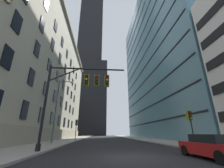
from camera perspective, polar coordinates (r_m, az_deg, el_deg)
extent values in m
cube|color=black|center=(9.87, 7.73, -27.60)|extent=(102.00, 160.00, 0.10)
cube|color=#B2A88E|center=(38.60, -30.76, 3.43)|extent=(16.17, 56.91, 29.05)
cube|color=#9E937A|center=(42.76, -16.56, 20.72)|extent=(0.70, 56.91, 0.60)
cube|color=#9E937A|center=(33.22, -21.42, -18.59)|extent=(0.50, 56.91, 2.20)
cube|color=black|center=(19.89, -31.95, -8.93)|extent=(0.14, 1.40, 2.20)
cube|color=black|center=(24.42, -26.84, -11.18)|extent=(0.14, 1.40, 2.20)
cube|color=black|center=(29.10, -23.30, -12.67)|extent=(0.14, 1.40, 2.20)
cube|color=black|center=(33.87, -20.72, -13.71)|extent=(0.14, 1.40, 2.20)
cube|color=black|center=(38.71, -18.77, -14.48)|extent=(0.14, 1.40, 2.20)
cube|color=black|center=(43.57, -17.24, -15.06)|extent=(0.14, 1.40, 2.20)
cube|color=black|center=(48.47, -16.02, -15.52)|extent=(0.14, 1.40, 2.20)
cube|color=black|center=(16.87, -36.78, 8.61)|extent=(0.14, 1.40, 2.20)
cube|color=black|center=(20.86, -29.93, 2.41)|extent=(0.14, 1.40, 2.20)
cube|color=black|center=(25.21, -25.41, -1.75)|extent=(0.14, 1.40, 2.20)
cube|color=black|center=(29.77, -22.24, -4.66)|extent=(0.14, 1.40, 2.20)
cube|color=black|center=(34.45, -19.90, -6.78)|extent=(0.14, 1.40, 2.20)
cube|color=black|center=(39.21, -18.11, -8.38)|extent=(0.14, 1.40, 2.20)
cube|color=black|center=(44.02, -16.70, -9.62)|extent=(0.14, 1.40, 2.20)
cube|color=black|center=(48.88, -15.56, -10.62)|extent=(0.14, 1.40, 2.20)
cube|color=black|center=(18.96, -34.10, 20.02)|extent=(0.14, 1.40, 2.20)
cube|color=black|center=(22.58, -28.13, 12.38)|extent=(0.14, 1.40, 2.20)
cube|color=black|center=(26.66, -24.12, 6.88)|extent=(0.14, 1.40, 2.20)
cube|color=black|center=(31.00, -21.26, 2.86)|extent=(0.14, 1.40, 2.20)
cube|color=black|center=(35.52, -19.13, -0.16)|extent=(0.14, 1.40, 2.20)
cube|color=black|center=(40.15, -17.49, -2.50)|extent=(0.14, 1.40, 2.20)
cube|color=black|center=(44.87, -16.19, -4.34)|extent=(0.14, 1.40, 2.20)
cube|color=black|center=(49.63, -15.13, -5.83)|extent=(0.14, 1.40, 2.20)
cube|color=black|center=(24.90, -26.52, 20.71)|extent=(0.14, 1.40, 2.20)
cube|color=black|center=(28.65, -22.95, 14.47)|extent=(0.14, 1.40, 2.20)
cube|color=black|center=(32.73, -20.37, 9.69)|extent=(0.14, 1.40, 2.20)
cube|color=black|center=(37.04, -18.43, 5.99)|extent=(0.14, 1.40, 2.20)
cube|color=black|center=(41.50, -16.91, 3.06)|extent=(0.14, 1.40, 2.20)
cube|color=black|center=(46.08, -15.71, 0.70)|extent=(0.14, 1.40, 2.20)
cube|color=black|center=(50.73, -14.72, -1.22)|extent=(0.14, 1.40, 2.20)
cube|color=black|center=(27.66, -25.07, 27.49)|extent=(0.14, 1.40, 2.20)
cube|color=black|center=(31.08, -21.88, 20.97)|extent=(0.14, 1.40, 2.20)
cube|color=black|center=(34.88, -19.54, 15.76)|extent=(0.14, 1.40, 2.20)
cube|color=black|center=(38.95, -17.77, 11.59)|extent=(0.14, 1.40, 2.20)
cube|color=black|center=(43.22, -16.37, 8.22)|extent=(0.14, 1.40, 2.20)
cube|color=black|center=(47.63, -15.25, 5.46)|extent=(0.14, 1.40, 2.20)
cube|color=black|center=(52.14, -14.33, 3.17)|extent=(0.14, 1.40, 2.20)
cube|color=black|center=(96.51, -9.87, -5.99)|extent=(24.70, 24.70, 46.31)
cube|color=black|center=(122.55, -8.26, 20.82)|extent=(17.29, 17.29, 67.37)
cube|color=teal|center=(50.61, 20.94, 9.80)|extent=(16.39, 48.06, 49.86)
cube|color=black|center=(41.64, 13.85, -15.20)|extent=(0.12, 47.06, 0.24)
cube|color=black|center=(42.08, 13.41, -9.77)|extent=(0.12, 47.06, 0.24)
cube|color=black|center=(42.89, 13.00, -4.50)|extent=(0.12, 47.06, 0.24)
cube|color=black|center=(44.05, 12.61, 0.53)|extent=(0.12, 47.06, 0.24)
cube|color=black|center=(45.53, 12.25, 5.27)|extent=(0.12, 47.06, 0.24)
cube|color=black|center=(47.31, 11.90, 9.69)|extent=(0.12, 47.06, 0.24)
cube|color=black|center=(49.34, 11.58, 13.76)|extent=(0.12, 47.06, 0.24)
cube|color=black|center=(51.61, 11.27, 17.49)|extent=(0.12, 47.06, 0.24)
cube|color=black|center=(54.08, 10.97, 20.89)|extent=(0.12, 47.06, 0.24)
cube|color=black|center=(56.72, 10.69, 23.99)|extent=(0.12, 47.06, 0.24)
cube|color=black|center=(59.51, 10.43, 26.80)|extent=(0.12, 47.06, 0.24)
cylinder|color=black|center=(12.70, -25.57, -7.27)|extent=(0.20, 0.20, 6.98)
cylinder|color=black|center=(12.54, -27.85, -21.84)|extent=(0.36, 0.36, 0.50)
cylinder|color=black|center=(12.95, -9.68, 6.04)|extent=(6.57, 0.14, 0.14)
cylinder|color=black|center=(13.04, -18.50, 3.74)|extent=(2.70, 0.10, 1.38)
cylinder|color=black|center=(12.83, -10.12, 4.83)|extent=(0.04, 0.04, 0.60)
cube|color=black|center=(12.55, -10.32, 1.70)|extent=(0.30, 0.30, 0.90)
cube|color=olive|center=(12.71, -10.26, 1.43)|extent=(0.40, 0.40, 1.04)
sphere|color=#450808|center=(12.50, -10.31, 3.16)|extent=(0.20, 0.20, 0.20)
sphere|color=yellow|center=(12.40, -10.39, 1.97)|extent=(0.20, 0.20, 0.20)
sphere|color=#083D10|center=(12.30, -10.46, 0.75)|extent=(0.20, 0.20, 0.20)
cylinder|color=black|center=(12.77, -6.08, 4.74)|extent=(0.04, 0.04, 0.60)
cube|color=black|center=(12.49, -6.20, 1.60)|extent=(0.30, 0.30, 0.90)
cube|color=olive|center=(12.65, -6.18, 1.32)|extent=(0.40, 0.40, 1.04)
sphere|color=red|center=(12.44, -6.17, 3.07)|extent=(0.20, 0.20, 0.20)
sphere|color=#4B3A08|center=(12.34, -6.21, 1.86)|extent=(0.20, 0.20, 0.20)
sphere|color=#083D10|center=(12.24, -6.26, 0.64)|extent=(0.20, 0.20, 0.20)
cylinder|color=black|center=(12.78, -2.01, 4.63)|extent=(0.04, 0.04, 0.60)
cube|color=black|center=(12.49, -2.05, 1.48)|extent=(0.30, 0.30, 0.90)
cube|color=olive|center=(12.65, -2.09, 1.21)|extent=(0.40, 0.40, 1.04)
sphere|color=#450808|center=(12.45, -2.00, 2.95)|extent=(0.20, 0.20, 0.20)
sphere|color=yellow|center=(12.34, -2.02, 1.75)|extent=(0.20, 0.20, 0.20)
sphere|color=#083D10|center=(12.25, -2.03, 0.52)|extent=(0.20, 0.20, 0.20)
cylinder|color=black|center=(16.97, 29.74, -15.28)|extent=(0.12, 0.12, 3.46)
cube|color=black|center=(17.05, 29.05, -11.21)|extent=(0.30, 0.30, 0.90)
cube|color=olive|center=(17.19, 28.75, -11.30)|extent=(0.40, 0.40, 1.04)
sphere|color=#450808|center=(16.95, 29.19, -10.18)|extent=(0.20, 0.20, 0.20)
sphere|color=#4B3A08|center=(16.92, 29.34, -11.11)|extent=(0.20, 0.20, 0.20)
sphere|color=green|center=(16.89, 29.50, -12.05)|extent=(0.20, 0.20, 0.20)
cylinder|color=black|center=(28.04, -14.47, -17.57)|extent=(0.12, 0.12, 3.64)
cube|color=black|center=(28.09, -14.24, -14.89)|extent=(0.30, 0.30, 0.90)
cube|color=olive|center=(28.26, -14.19, -14.92)|extent=(0.40, 0.40, 1.04)
sphere|color=#450808|center=(27.96, -14.24, -14.30)|extent=(0.20, 0.20, 0.20)
sphere|color=#4B3A08|center=(27.94, -14.29, -14.87)|extent=(0.20, 0.20, 0.20)
sphere|color=green|center=(27.92, -14.34, -15.44)|extent=(0.20, 0.20, 0.20)
cylinder|color=#47474C|center=(21.66, -21.91, -9.58)|extent=(0.18, 0.18, 8.80)
cylinder|color=#47474C|center=(22.43, -18.34, 0.98)|extent=(1.83, 0.10, 0.10)
ellipsoid|color=#EFE5C6|center=(22.20, -16.07, 0.68)|extent=(0.56, 0.32, 0.24)
cube|color=maroon|center=(10.63, 36.11, -20.47)|extent=(1.93, 4.20, 0.66)
cube|color=black|center=(10.43, 36.24, -17.46)|extent=(1.77, 2.27, 0.47)
cylinder|color=black|center=(11.33, 27.57, -22.79)|extent=(0.22, 0.64, 0.64)
cylinder|color=black|center=(12.35, 35.31, -21.07)|extent=(0.22, 0.64, 0.64)
cylinder|color=black|center=(8.96, 37.85, -22.54)|extent=(0.22, 0.64, 0.64)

